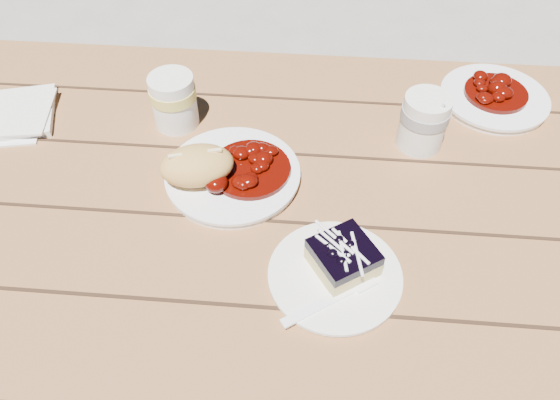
# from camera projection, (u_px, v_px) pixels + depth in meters

# --- Properties ---
(ground) EXTENTS (60.00, 60.00, 0.00)m
(ground) POSITION_uv_depth(u_px,v_px,m) (283.00, 371.00, 1.50)
(ground) COLOR gray
(ground) RESTS_ON ground
(picnic_table) EXTENTS (2.00, 1.55, 0.75)m
(picnic_table) POSITION_uv_depth(u_px,v_px,m) (284.00, 242.00, 1.06)
(picnic_table) COLOR brown
(picnic_table) RESTS_ON ground
(main_plate) EXTENTS (0.23, 0.23, 0.02)m
(main_plate) POSITION_uv_depth(u_px,v_px,m) (233.00, 175.00, 0.95)
(main_plate) COLOR white
(main_plate) RESTS_ON picnic_table
(goulash_stew) EXTENTS (0.14, 0.14, 0.04)m
(goulash_stew) POSITION_uv_depth(u_px,v_px,m) (250.00, 163.00, 0.93)
(goulash_stew) COLOR #4C0802
(goulash_stew) RESTS_ON main_plate
(bread_roll) EXTENTS (0.14, 0.11, 0.06)m
(bread_roll) POSITION_uv_depth(u_px,v_px,m) (197.00, 165.00, 0.91)
(bread_roll) COLOR #D8A353
(bread_roll) RESTS_ON main_plate
(dessert_plate) EXTENTS (0.19, 0.19, 0.01)m
(dessert_plate) POSITION_uv_depth(u_px,v_px,m) (335.00, 276.00, 0.81)
(dessert_plate) COLOR white
(dessert_plate) RESTS_ON picnic_table
(blueberry_cake) EXTENTS (0.12, 0.12, 0.05)m
(blueberry_cake) POSITION_uv_depth(u_px,v_px,m) (343.00, 257.00, 0.80)
(blueberry_cake) COLOR #D3C173
(blueberry_cake) RESTS_ON dessert_plate
(fork_dessert) EXTENTS (0.15, 0.11, 0.00)m
(fork_dessert) POSITION_uv_depth(u_px,v_px,m) (320.00, 305.00, 0.77)
(fork_dessert) COLOR white
(fork_dessert) RESTS_ON dessert_plate
(coffee_cup) EXTENTS (0.08, 0.08, 0.10)m
(coffee_cup) POSITION_uv_depth(u_px,v_px,m) (423.00, 122.00, 0.97)
(coffee_cup) COLOR white
(coffee_cup) RESTS_ON picnic_table
(napkin_stack) EXTENTS (0.19, 0.19, 0.01)m
(napkin_stack) POSITION_uv_depth(u_px,v_px,m) (13.00, 114.00, 1.06)
(napkin_stack) COLOR white
(napkin_stack) RESTS_ON picnic_table
(fork_table) EXTENTS (0.16, 0.06, 0.00)m
(fork_table) POSITION_uv_depth(u_px,v_px,m) (2.00, 144.00, 1.01)
(fork_table) COLOR white
(fork_table) RESTS_ON picnic_table
(second_plate) EXTENTS (0.21, 0.21, 0.02)m
(second_plate) POSITION_uv_depth(u_px,v_px,m) (494.00, 99.00, 1.09)
(second_plate) COLOR white
(second_plate) RESTS_ON picnic_table
(second_stew) EXTENTS (0.12, 0.12, 0.04)m
(second_stew) POSITION_uv_depth(u_px,v_px,m) (498.00, 87.00, 1.07)
(second_stew) COLOR #4C0802
(second_stew) RESTS_ON second_plate
(second_cup) EXTENTS (0.08, 0.08, 0.10)m
(second_cup) POSITION_uv_depth(u_px,v_px,m) (174.00, 101.00, 1.01)
(second_cup) COLOR white
(second_cup) RESTS_ON picnic_table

